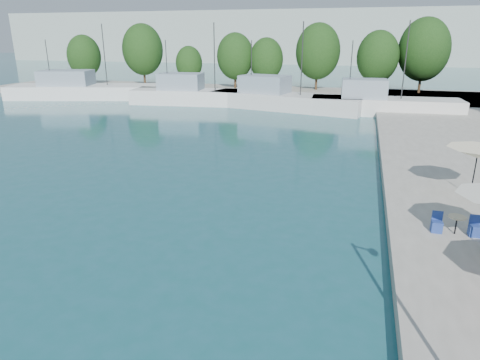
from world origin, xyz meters
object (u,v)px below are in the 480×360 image
(trawler_02, at_px, (198,96))
(umbrella_cream, at_px, (478,153))
(trawler_04, at_px, (381,105))
(trawler_01, at_px, (88,90))
(trawler_03, at_px, (282,100))

(trawler_02, bearing_deg, umbrella_cream, -54.02)
(trawler_04, relative_size, umbrella_cream, 5.49)
(trawler_02, distance_m, trawler_04, 22.26)
(trawler_04, xyz_separation_m, umbrella_cream, (3.60, -27.15, 1.75))
(trawler_01, bearing_deg, umbrella_cream, -50.82)
(trawler_03, xyz_separation_m, umbrella_cream, (14.83, -27.97, 1.75))
(trawler_04, bearing_deg, umbrella_cream, -85.99)
(trawler_03, bearing_deg, trawler_04, 8.69)
(trawler_03, bearing_deg, umbrella_cream, -49.22)
(trawler_01, height_order, trawler_04, same)
(trawler_02, bearing_deg, trawler_01, 171.23)
(trawler_01, xyz_separation_m, umbrella_cream, (42.54, -29.71, 1.76))
(trawler_01, xyz_separation_m, trawler_02, (16.74, -0.86, 0.00))
(trawler_03, height_order, umbrella_cream, trawler_03)
(trawler_02, bearing_deg, trawler_03, -10.44)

